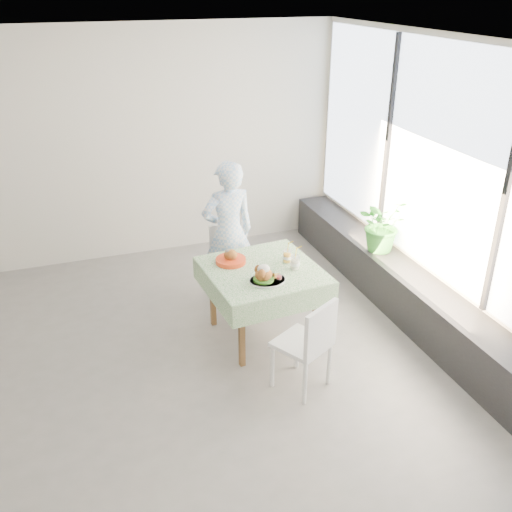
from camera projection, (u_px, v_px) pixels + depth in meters
name	position (u px, v px, depth m)	size (l,w,h in m)	color
floor	(141.00, 369.00, 5.22)	(6.00, 6.00, 0.00)	slate
ceiling	(106.00, 45.00, 3.99)	(6.00, 6.00, 0.00)	white
wall_back	(96.00, 150.00, 6.72)	(6.00, 0.02, 2.80)	beige
wall_front	(206.00, 443.00, 2.49)	(6.00, 0.02, 2.80)	beige
wall_right	(439.00, 188.00, 5.50)	(0.02, 5.00, 2.80)	beige
window_pane	(440.00, 163.00, 5.39)	(0.01, 4.80, 2.18)	#D1E0F9
window_ledge	(408.00, 295.00, 5.95)	(0.40, 4.80, 0.50)	black
cafe_table	(263.00, 295.00, 5.53)	(1.12, 1.12, 0.74)	brown
chair_far	(231.00, 277.00, 6.30)	(0.42, 0.42, 0.82)	white
chair_near	(303.00, 360.00, 4.90)	(0.56, 0.56, 0.87)	white
diner	(228.00, 233.00, 6.05)	(0.58, 0.38, 1.58)	#93BFEC
main_dish	(265.00, 276.00, 5.15)	(0.34, 0.34, 0.17)	white
juice_cup_orange	(287.00, 257.00, 5.51)	(0.09, 0.09, 0.25)	white
juice_cup_lemonade	(295.00, 263.00, 5.38)	(0.09, 0.09, 0.26)	white
second_dish	(231.00, 259.00, 5.50)	(0.29, 0.29, 0.14)	red
potted_plant	(382.00, 224.00, 6.22)	(0.55, 0.48, 0.61)	#297226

